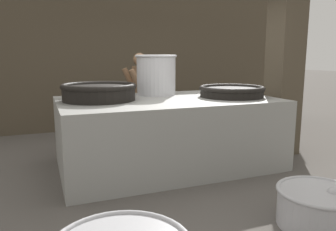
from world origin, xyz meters
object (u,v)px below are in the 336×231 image
(stock_pot, at_px, (156,74))
(prep_bowl_vegetables, at_px, (318,206))
(giant_wok_far, at_px, (232,91))
(giant_wok_near, at_px, (99,91))
(cook, at_px, (139,95))

(stock_pot, bearing_deg, prep_bowl_vegetables, -76.54)
(giant_wok_far, bearing_deg, giant_wok_near, 170.83)
(stock_pot, bearing_deg, giant_wok_near, -158.94)
(prep_bowl_vegetables, bearing_deg, giant_wok_near, 124.43)
(giant_wok_near, bearing_deg, cook, 52.97)
(prep_bowl_vegetables, bearing_deg, stock_pot, 103.46)
(giant_wok_near, relative_size, giant_wok_far, 1.05)
(giant_wok_near, relative_size, stock_pot, 1.58)
(prep_bowl_vegetables, bearing_deg, giant_wok_far, 81.37)
(cook, distance_m, prep_bowl_vegetables, 3.71)
(stock_pot, relative_size, prep_bowl_vegetables, 0.70)
(cook, relative_size, prep_bowl_vegetables, 1.79)
(giant_wok_far, bearing_deg, prep_bowl_vegetables, -98.63)
(stock_pot, relative_size, cook, 0.39)
(giant_wok_near, bearing_deg, giant_wok_far, -9.17)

